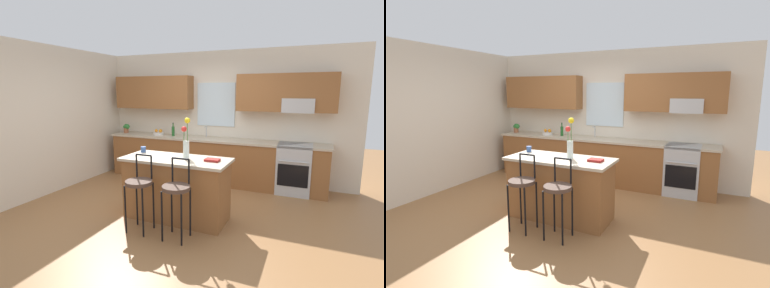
% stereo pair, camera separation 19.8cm
% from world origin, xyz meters
% --- Properties ---
extents(ground_plane, '(14.00, 14.00, 0.00)m').
position_xyz_m(ground_plane, '(0.00, 0.00, 0.00)').
color(ground_plane, olive).
extents(wall_left, '(0.12, 4.60, 2.70)m').
position_xyz_m(wall_left, '(-2.56, 0.30, 1.35)').
color(wall_left, beige).
rests_on(wall_left, ground).
extents(back_wall_assembly, '(5.60, 0.50, 2.70)m').
position_xyz_m(back_wall_assembly, '(0.03, 1.98, 1.51)').
color(back_wall_assembly, beige).
rests_on(back_wall_assembly, ground).
extents(counter_run, '(4.56, 0.64, 0.92)m').
position_xyz_m(counter_run, '(-0.00, 1.70, 0.47)').
color(counter_run, brown).
rests_on(counter_run, ground).
extents(sink_faucet, '(0.02, 0.13, 0.23)m').
position_xyz_m(sink_faucet, '(-0.16, 1.84, 1.06)').
color(sink_faucet, '#B7BABC').
rests_on(sink_faucet, counter_run).
extents(oven_range, '(0.60, 0.64, 0.92)m').
position_xyz_m(oven_range, '(1.65, 1.68, 0.46)').
color(oven_range, '#B7BABC').
rests_on(oven_range, ground).
extents(kitchen_island, '(1.57, 0.69, 0.92)m').
position_xyz_m(kitchen_island, '(0.13, -0.19, 0.46)').
color(kitchen_island, brown).
rests_on(kitchen_island, ground).
extents(bar_stool_near, '(0.36, 0.36, 1.04)m').
position_xyz_m(bar_stool_near, '(-0.15, -0.75, 0.64)').
color(bar_stool_near, black).
rests_on(bar_stool_near, ground).
extents(bar_stool_middle, '(0.36, 0.36, 1.04)m').
position_xyz_m(bar_stool_middle, '(0.40, -0.75, 0.64)').
color(bar_stool_middle, black).
rests_on(bar_stool_middle, ground).
extents(flower_vase, '(0.13, 0.09, 0.59)m').
position_xyz_m(flower_vase, '(0.27, -0.16, 1.17)').
color(flower_vase, silver).
rests_on(flower_vase, kitchen_island).
extents(mug_ceramic, '(0.08, 0.08, 0.09)m').
position_xyz_m(mug_ceramic, '(-0.54, -0.02, 0.97)').
color(mug_ceramic, '#33518C').
rests_on(mug_ceramic, kitchen_island).
extents(cookbook, '(0.20, 0.15, 0.03)m').
position_xyz_m(cookbook, '(0.67, -0.16, 0.94)').
color(cookbook, maroon).
rests_on(cookbook, kitchen_island).
extents(fruit_bowl_oranges, '(0.24, 0.24, 0.13)m').
position_xyz_m(fruit_bowl_oranges, '(-1.24, 1.70, 0.96)').
color(fruit_bowl_oranges, silver).
rests_on(fruit_bowl_oranges, counter_run).
extents(bottle_olive_oil, '(0.06, 0.06, 0.29)m').
position_xyz_m(bottle_olive_oil, '(-0.87, 1.70, 1.03)').
color(bottle_olive_oil, '#1E5923').
rests_on(bottle_olive_oil, counter_run).
extents(potted_plant_small, '(0.18, 0.12, 0.21)m').
position_xyz_m(potted_plant_small, '(-2.09, 1.70, 1.04)').
color(potted_plant_small, '#9E5B3D').
rests_on(potted_plant_small, counter_run).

